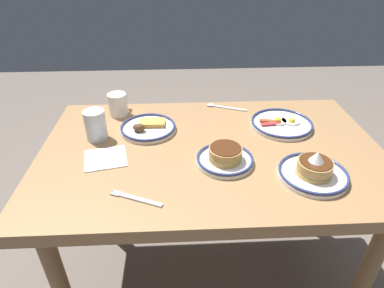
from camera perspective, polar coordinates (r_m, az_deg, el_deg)
name	(u,v)px	position (r m, az deg, el deg)	size (l,w,h in m)	color
ground_plane	(207,271)	(1.78, 2.60, -21.37)	(6.00, 6.00, 0.00)	#6C6057
dining_table	(211,166)	(1.30, 3.32, -3.92)	(1.31, 0.82, 0.75)	#9D7449
plate_near_main	(148,128)	(1.37, -7.78, 2.89)	(0.23, 0.23, 0.05)	silver
plate_center_pancakes	(282,123)	(1.44, 15.50, 3.50)	(0.26, 0.26, 0.04)	silver
plate_far_companion	(314,171)	(1.16, 20.61, -4.50)	(0.23, 0.23, 0.10)	white
plate_far_side	(225,157)	(1.16, 5.84, -2.32)	(0.21, 0.21, 0.06)	white
coffee_mug	(118,104)	(1.51, -12.88, 6.90)	(0.08, 0.11, 0.10)	white
drinking_glass	(96,127)	(1.34, -16.57, 2.95)	(0.08, 0.08, 0.12)	silver
paper_napkin	(106,158)	(1.23, -14.97, -2.43)	(0.15, 0.14, 0.00)	white
fork_near	(136,199)	(1.03, -9.89, -9.45)	(0.17, 0.09, 0.01)	silver
tea_spoon	(221,107)	(1.56, 5.13, 6.56)	(0.18, 0.08, 0.01)	silver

